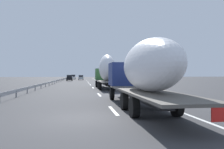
{
  "coord_description": "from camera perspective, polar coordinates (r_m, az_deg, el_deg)",
  "views": [
    {
      "loc": [
        -10.4,
        0.08,
        2.14
      ],
      "look_at": [
        19.6,
        -4.29,
        2.11
      ],
      "focal_mm": 34.18,
      "sensor_mm": 36.0,
      "label": 1
    }
  ],
  "objects": [
    {
      "name": "tree_1",
      "position": [
        61.5,
        4.23,
        1.28
      ],
      "size": [
        2.68,
        2.68,
        5.36
      ],
      "color": "#472D19",
      "rests_on": "ground_plane"
    },
    {
      "name": "lane_stripe_0",
      "position": [
        12.72,
        0.33,
        -9.59
      ],
      "size": [
        3.2,
        0.2,
        0.01
      ],
      "primitive_type": "cube",
      "color": "white",
      "rests_on": "ground_plane"
    },
    {
      "name": "lane_stripe_2",
      "position": [
        34.01,
        -5.11,
        -3.54
      ],
      "size": [
        3.2,
        0.2,
        0.01
      ],
      "primitive_type": "cube",
      "color": "white",
      "rests_on": "ground_plane"
    },
    {
      "name": "lane_stripe_5",
      "position": [
        59.23,
        -6.47,
        -2.01
      ],
      "size": [
        3.2,
        0.2,
        0.01
      ],
      "primitive_type": "cube",
      "color": "white",
      "rests_on": "ground_plane"
    },
    {
      "name": "tree_2",
      "position": [
        74.68,
        -0.76,
        1.93
      ],
      "size": [
        3.77,
        3.77,
        7.58
      ],
      "color": "#472D19",
      "rests_on": "ground_plane"
    },
    {
      "name": "car_silver_hatch",
      "position": [
        81.71,
        -8.31,
        -0.8
      ],
      "size": [
        4.17,
        1.9,
        1.81
      ],
      "color": "#ADB2B7",
      "rests_on": "ground_plane"
    },
    {
      "name": "truck_lead",
      "position": [
        31.67,
        -1.61,
        1.09
      ],
      "size": [
        13.6,
        2.55,
        4.94
      ],
      "color": "#387038",
      "rests_on": "ground_plane"
    },
    {
      "name": "car_white_van",
      "position": [
        92.37,
        -10.32,
        -0.66
      ],
      "size": [
        4.6,
        1.91,
        1.98
      ],
      "color": "white",
      "rests_on": "ground_plane"
    },
    {
      "name": "truck_trailing",
      "position": [
        13.16,
        7.95,
        1.0
      ],
      "size": [
        14.24,
        2.55,
        4.04
      ],
      "color": "navy",
      "rests_on": "ground_plane"
    },
    {
      "name": "ground_plane",
      "position": [
        50.44,
        -8.2,
        -2.37
      ],
      "size": [
        260.0,
        260.0,
        0.0
      ],
      "primitive_type": "plane",
      "color": "#38383A"
    },
    {
      "name": "edge_line_right",
      "position": [
        55.72,
        -2.54,
        -2.14
      ],
      "size": [
        110.0,
        0.2,
        0.01
      ],
      "primitive_type": "cube",
      "color": "white",
      "rests_on": "ground_plane"
    },
    {
      "name": "lane_stripe_3",
      "position": [
        43.42,
        -5.8,
        -2.76
      ],
      "size": [
        3.2,
        0.2,
        0.01
      ],
      "primitive_type": "cube",
      "color": "white",
      "rests_on": "ground_plane"
    },
    {
      "name": "guardrail_median",
      "position": [
        53.75,
        -14.61,
        -1.61
      ],
      "size": [
        94.0,
        0.1,
        0.76
      ],
      "color": "#9EA0A5",
      "rests_on": "ground_plane"
    },
    {
      "name": "lane_stripe_1",
      "position": [
        22.24,
        -3.42,
        -5.44
      ],
      "size": [
        3.2,
        0.2,
        0.01
      ],
      "primitive_type": "cube",
      "color": "white",
      "rests_on": "ground_plane"
    },
    {
      "name": "lane_stripe_4",
      "position": [
        52.06,
        -6.22,
        -2.29
      ],
      "size": [
        3.2,
        0.2,
        0.01
      ],
      "primitive_type": "cube",
      "color": "white",
      "rests_on": "ground_plane"
    },
    {
      "name": "lane_stripe_6",
      "position": [
        75.3,
        -6.86,
        -1.57
      ],
      "size": [
        3.2,
        0.2,
        0.01
      ],
      "primitive_type": "cube",
      "color": "white",
      "rests_on": "ground_plane"
    },
    {
      "name": "car_black_suv",
      "position": [
        70.41,
        -11.29,
        -0.9
      ],
      "size": [
        4.07,
        1.84,
        1.94
      ],
      "color": "black",
      "rests_on": "ground_plane"
    },
    {
      "name": "tree_0",
      "position": [
        92.36,
        -0.12,
        1.0
      ],
      "size": [
        3.34,
        3.34,
        5.6
      ],
      "color": "#472D19",
      "rests_on": "ground_plane"
    },
    {
      "name": "road_sign",
      "position": [
        52.44,
        -0.86,
        0.03
      ],
      "size": [
        0.1,
        0.9,
        3.04
      ],
      "color": "gray",
      "rests_on": "ground_plane"
    }
  ]
}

